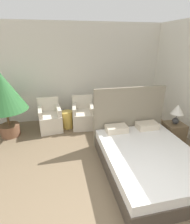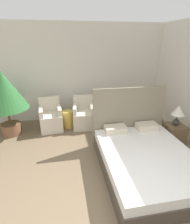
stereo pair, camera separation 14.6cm
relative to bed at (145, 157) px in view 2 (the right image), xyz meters
name	(u,v)px [view 2 (the right image)]	position (x,y,z in m)	size (l,w,h in m)	color
wall_back	(79,73)	(-0.99, 2.84, 1.18)	(10.00, 0.06, 2.90)	silver
bed	(145,157)	(0.00, 0.00, 0.00)	(1.72, 2.20, 1.42)	#4C4238
armchair_near_window_left	(51,119)	(-1.89, 2.10, 0.03)	(0.67, 0.75, 0.89)	beige
armchair_near_window_right	(84,117)	(-0.95, 2.10, 0.03)	(0.66, 0.74, 0.89)	beige
potted_palm	(4,93)	(-2.95, 1.98, 0.90)	(1.11, 1.11, 1.73)	brown
nightstand	(174,134)	(1.11, 0.74, -0.01)	(0.45, 0.43, 0.52)	brown
table_lamp	(178,112)	(1.10, 0.73, 0.57)	(0.30, 0.30, 0.49)	#333333
side_table	(68,119)	(-1.42, 2.13, -0.02)	(0.33, 0.33, 0.50)	gold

